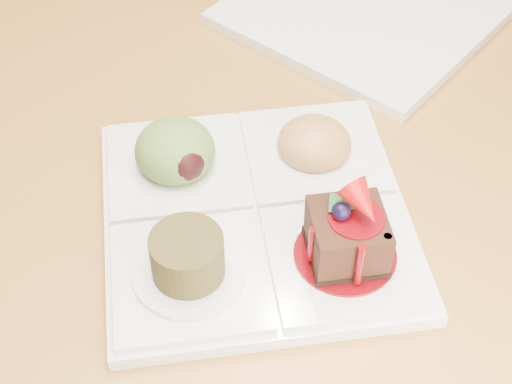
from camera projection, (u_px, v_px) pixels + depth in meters
ground at (222, 286)px, 1.51m from camera, size 6.00×6.00×0.00m
sampler_plate at (254, 203)px, 0.61m from camera, size 0.31×0.31×0.09m
second_plate at (366, 10)px, 0.82m from camera, size 0.31×0.31×0.01m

